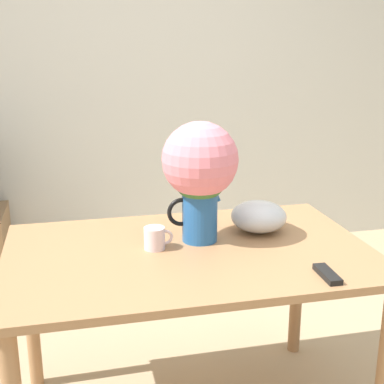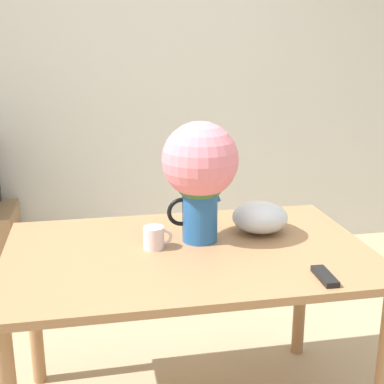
{
  "view_description": "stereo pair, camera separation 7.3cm",
  "coord_description": "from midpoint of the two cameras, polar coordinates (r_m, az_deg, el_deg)",
  "views": [
    {
      "loc": [
        -0.5,
        -1.82,
        1.55
      ],
      "look_at": [
        -0.05,
        0.13,
        0.97
      ],
      "focal_mm": 50.0,
      "sensor_mm": 36.0,
      "label": 1
    },
    {
      "loc": [
        -0.43,
        -1.84,
        1.55
      ],
      "look_at": [
        -0.05,
        0.13,
        0.97
      ],
      "focal_mm": 50.0,
      "sensor_mm": 36.0,
      "label": 2
    }
  ],
  "objects": [
    {
      "name": "wall_back",
      "position": [
        3.83,
        -4.06,
        12.36
      ],
      "size": [
        8.0,
        0.05,
        2.6
      ],
      "color": "silver",
      "rests_on": "ground_plane"
    },
    {
      "name": "coffee_mug",
      "position": [
        2.06,
        -3.01,
        -4.89
      ],
      "size": [
        0.11,
        0.08,
        0.09
      ],
      "color": "silver",
      "rests_on": "table"
    },
    {
      "name": "remote_control",
      "position": [
        1.88,
        15.08,
        -8.68
      ],
      "size": [
        0.05,
        0.15,
        0.02
      ],
      "color": "black",
      "rests_on": "table"
    },
    {
      "name": "flower_vase",
      "position": [
        2.07,
        1.88,
        2.41
      ],
      "size": [
        0.3,
        0.3,
        0.48
      ],
      "color": "#235B9E",
      "rests_on": "table"
    },
    {
      "name": "table",
      "position": [
        2.1,
        0.61,
        -8.68
      ],
      "size": [
        1.4,
        0.89,
        0.77
      ],
      "color": "#A3754C",
      "rests_on": "ground_plane"
    },
    {
      "name": "white_bowl",
      "position": [
        2.25,
        8.19,
        -2.68
      ],
      "size": [
        0.23,
        0.23,
        0.13
      ],
      "color": "silver",
      "rests_on": "table"
    }
  ]
}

